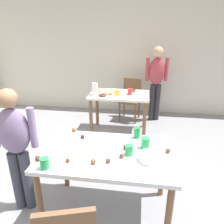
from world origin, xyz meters
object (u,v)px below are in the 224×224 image
Objects in this scene: dining_table_far at (119,100)px; mixing_bowl at (150,157)px; person_girl_near at (15,143)px; pitcher_far at (95,89)px; person_adult_far at (156,78)px; chair_far_table at (131,96)px; dining_table_near at (108,160)px; soda_can at (137,133)px.

dining_table_far is 5.48× the size of mixing_bowl.
person_girl_near is at bearing 178.34° from mixing_bowl.
pitcher_far is at bearing 78.16° from person_girl_near.
person_adult_far reaches higher than dining_table_far.
chair_far_table is at bearing 179.54° from person_adult_far.
pitcher_far is (-0.59, -0.81, 0.36)m from chair_far_table.
dining_table_far is (-0.11, 1.96, -0.03)m from dining_table_near.
person_girl_near is at bearing -110.14° from chair_far_table.
chair_far_table reaches higher than dining_table_near.
person_girl_near is 6.47× the size of pitcher_far.
person_girl_near is 0.89× the size of person_adult_far.
mixing_bowl is at bearing -12.59° from dining_table_near.
soda_can reaches higher than chair_far_table.
person_adult_far is (0.68, 0.68, 0.29)m from dining_table_far.
soda_can is (1.19, 0.39, 0.00)m from person_girl_near.
chair_far_table is 0.64× the size of person_girl_near.
dining_table_far is 5.05× the size of pitcher_far.
mixing_bowl is (0.51, -2.05, 0.16)m from dining_table_far.
person_adult_far reaches higher than person_girl_near.
mixing_bowl is 0.45m from soda_can.
dining_table_near is 1.92m from pitcher_far.
soda_can is at bearing 18.02° from person_girl_near.
dining_table_near is 0.94× the size of person_girl_near.
dining_table_far is at bearing -134.73° from person_adult_far.
chair_far_table reaches higher than mixing_bowl.
mixing_bowl is at bearing -72.98° from soda_can.
person_girl_near is at bearing -112.07° from dining_table_far.
soda_can is 1.70m from pitcher_far.
dining_table_near and dining_table_far have the same top height.
dining_table_near is at bearing -74.06° from pitcher_far.
dining_table_far is at bearing 103.05° from soda_can.
soda_can reaches higher than dining_table_far.
soda_can is 0.58× the size of pitcher_far.
chair_far_table is at bearing 69.86° from person_girl_near.
person_adult_far is (0.50, -0.00, 0.42)m from chair_far_table.
soda_can is at bearing -97.40° from person_adult_far.
dining_table_far is 2.12m from mixing_bowl.
dining_table_far is at bearing 16.15° from pitcher_far.
soda_can is (0.38, -1.62, 0.18)m from dining_table_far.
person_adult_far is at bearing -0.46° from chair_far_table.
person_adult_far reaches higher than pitcher_far.
person_adult_far is 7.24× the size of pitcher_far.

